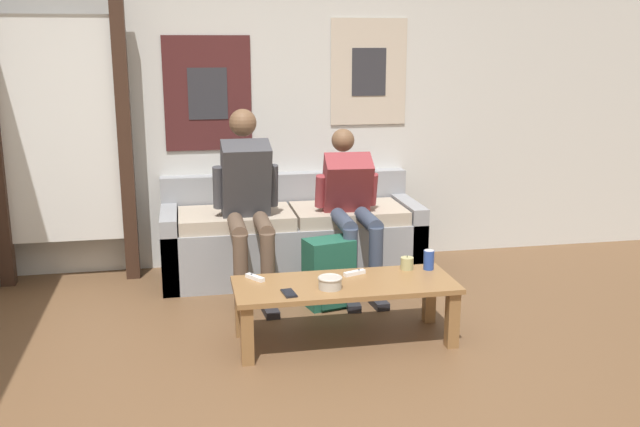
# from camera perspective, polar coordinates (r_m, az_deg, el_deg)

# --- Properties ---
(ground_plane) EXTENTS (18.00, 18.00, 0.00)m
(ground_plane) POSITION_cam_1_polar(r_m,az_deg,el_deg) (3.60, -0.96, -15.71)
(ground_plane) COLOR brown
(wall_back) EXTENTS (10.00, 0.07, 2.55)m
(wall_back) POSITION_cam_1_polar(r_m,az_deg,el_deg) (5.65, -5.50, 8.63)
(wall_back) COLOR silver
(wall_back) RESTS_ON ground_plane
(door_frame) EXTENTS (1.00, 0.10, 2.15)m
(door_frame) POSITION_cam_1_polar(r_m,az_deg,el_deg) (5.48, -20.15, 6.89)
(door_frame) COLOR #382319
(door_frame) RESTS_ON ground_plane
(couch) EXTENTS (1.95, 0.72, 0.74)m
(couch) POSITION_cam_1_polar(r_m,az_deg,el_deg) (5.49, -2.29, -2.00)
(couch) COLOR gray
(couch) RESTS_ON ground_plane
(coffee_table) EXTENTS (1.32, 0.51, 0.37)m
(coffee_table) POSITION_cam_1_polar(r_m,az_deg,el_deg) (4.26, 2.00, -6.32)
(coffee_table) COLOR olive
(coffee_table) RESTS_ON ground_plane
(person_seated_adult) EXTENTS (0.47, 0.91, 1.29)m
(person_seated_adult) POSITION_cam_1_polar(r_m,az_deg,el_deg) (5.02, -5.83, 1.44)
(person_seated_adult) COLOR brown
(person_seated_adult) RESTS_ON ground_plane
(person_seated_teen) EXTENTS (0.47, 0.92, 1.13)m
(person_seated_teen) POSITION_cam_1_polar(r_m,az_deg,el_deg) (5.14, 2.50, 0.86)
(person_seated_teen) COLOR #384256
(person_seated_teen) RESTS_ON ground_plane
(backpack) EXTENTS (0.36, 0.30, 0.47)m
(backpack) POSITION_cam_1_polar(r_m,az_deg,el_deg) (4.84, 0.75, -4.90)
(backpack) COLOR #1E5642
(backpack) RESTS_ON ground_plane
(ceramic_bowl) EXTENTS (0.14, 0.14, 0.07)m
(ceramic_bowl) POSITION_cam_1_polar(r_m,az_deg,el_deg) (4.13, 0.81, -5.49)
(ceramic_bowl) COLOR #B7B2A8
(ceramic_bowl) RESTS_ON coffee_table
(pillar_candle) EXTENTS (0.08, 0.08, 0.09)m
(pillar_candle) POSITION_cam_1_polar(r_m,az_deg,el_deg) (4.50, 6.97, -3.98)
(pillar_candle) COLOR tan
(pillar_candle) RESTS_ON coffee_table
(drink_can_blue) EXTENTS (0.07, 0.07, 0.12)m
(drink_can_blue) POSITION_cam_1_polar(r_m,az_deg,el_deg) (4.51, 8.70, -3.68)
(drink_can_blue) COLOR #28479E
(drink_can_blue) RESTS_ON coffee_table
(game_controller_near_left) EXTENTS (0.15, 0.08, 0.03)m
(game_controller_near_left) POSITION_cam_1_polar(r_m,az_deg,el_deg) (4.38, 2.78, -4.77)
(game_controller_near_left) COLOR white
(game_controller_near_left) RESTS_ON coffee_table
(game_controller_near_right) EXTENTS (0.11, 0.14, 0.03)m
(game_controller_near_right) POSITION_cam_1_polar(r_m,az_deg,el_deg) (4.30, -5.22, -5.13)
(game_controller_near_right) COLOR white
(game_controller_near_right) RESTS_ON coffee_table
(cell_phone) EXTENTS (0.08, 0.14, 0.01)m
(cell_phone) POSITION_cam_1_polar(r_m,az_deg,el_deg) (4.05, -2.50, -6.38)
(cell_phone) COLOR black
(cell_phone) RESTS_ON coffee_table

